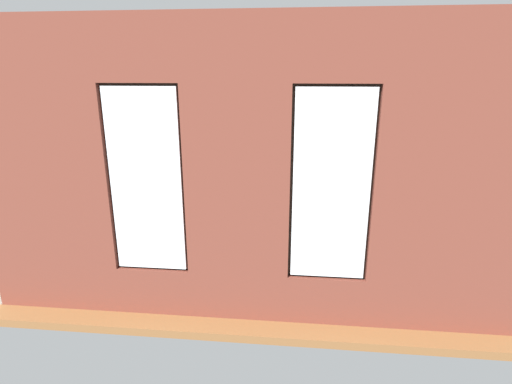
{
  "coord_description": "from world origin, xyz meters",
  "views": [
    {
      "loc": [
        -0.63,
        6.47,
        2.81
      ],
      "look_at": [
        -0.0,
        0.4,
        0.95
      ],
      "focal_mm": 28.0,
      "sensor_mm": 36.0,
      "label": 1
    }
  ],
  "objects_px": {
    "couch_left": "(400,226)",
    "candle_jar": "(258,213)",
    "coffee_table": "(258,220)",
    "potted_plant_by_left_couch": "(364,198)",
    "couch_by_window": "(229,264)",
    "cup_ceramic": "(278,212)",
    "tv_flatscreen": "(91,189)",
    "potted_plant_beside_window_right": "(86,244)",
    "table_plant_small": "(263,212)",
    "potted_plant_corner_far_left": "(448,273)",
    "media_console": "(96,226)",
    "papasan_chair": "(253,189)",
    "remote_silver": "(236,218)",
    "potted_plant_between_couches": "(329,243)",
    "remote_black": "(250,214)",
    "potted_plant_foreground_right": "(154,174)"
  },
  "relations": [
    {
      "from": "couch_by_window",
      "to": "potted_plant_corner_far_left",
      "type": "distance_m",
      "value": 2.77
    },
    {
      "from": "couch_by_window",
      "to": "media_console",
      "type": "relative_size",
      "value": 1.32
    },
    {
      "from": "candle_jar",
      "to": "potted_plant_by_left_couch",
      "type": "distance_m",
      "value": 2.41
    },
    {
      "from": "remote_black",
      "to": "potted_plant_beside_window_right",
      "type": "xyz_separation_m",
      "value": [
        2.02,
        1.79,
        0.15
      ]
    },
    {
      "from": "potted_plant_between_couches",
      "to": "potted_plant_corner_far_left",
      "type": "distance_m",
      "value": 1.49
    },
    {
      "from": "cup_ceramic",
      "to": "potted_plant_by_left_couch",
      "type": "distance_m",
      "value": 2.06
    },
    {
      "from": "cup_ceramic",
      "to": "candle_jar",
      "type": "xyz_separation_m",
      "value": [
        0.33,
        0.14,
        0.01
      ]
    },
    {
      "from": "couch_by_window",
      "to": "potted_plant_beside_window_right",
      "type": "distance_m",
      "value": 1.95
    },
    {
      "from": "potted_plant_between_couches",
      "to": "couch_left",
      "type": "bearing_deg",
      "value": -129.33
    },
    {
      "from": "couch_by_window",
      "to": "cup_ceramic",
      "type": "height_order",
      "value": "couch_by_window"
    },
    {
      "from": "potted_plant_beside_window_right",
      "to": "remote_black",
      "type": "bearing_deg",
      "value": -138.4
    },
    {
      "from": "potted_plant_corner_far_left",
      "to": "couch_by_window",
      "type": "bearing_deg",
      "value": -2.08
    },
    {
      "from": "cup_ceramic",
      "to": "papasan_chair",
      "type": "bearing_deg",
      "value": -67.51
    },
    {
      "from": "tv_flatscreen",
      "to": "potted_plant_by_left_couch",
      "type": "relative_size",
      "value": 2.2
    },
    {
      "from": "cup_ceramic",
      "to": "potted_plant_beside_window_right",
      "type": "distance_m",
      "value": 3.1
    },
    {
      "from": "potted_plant_beside_window_right",
      "to": "cup_ceramic",
      "type": "bearing_deg",
      "value": -143.81
    },
    {
      "from": "table_plant_small",
      "to": "potted_plant_corner_far_left",
      "type": "bearing_deg",
      "value": 146.97
    },
    {
      "from": "media_console",
      "to": "potted_plant_beside_window_right",
      "type": "xyz_separation_m",
      "value": [
        -0.59,
        1.35,
        0.31
      ]
    },
    {
      "from": "candle_jar",
      "to": "potted_plant_foreground_right",
      "type": "distance_m",
      "value": 3.06
    },
    {
      "from": "coffee_table",
      "to": "candle_jar",
      "type": "relative_size",
      "value": 10.34
    },
    {
      "from": "papasan_chair",
      "to": "remote_silver",
      "type": "bearing_deg",
      "value": 86.4
    },
    {
      "from": "papasan_chair",
      "to": "potted_plant_beside_window_right",
      "type": "bearing_deg",
      "value": 59.57
    },
    {
      "from": "remote_silver",
      "to": "potted_plant_foreground_right",
      "type": "bearing_deg",
      "value": 89.73
    },
    {
      "from": "coffee_table",
      "to": "potted_plant_beside_window_right",
      "type": "distance_m",
      "value": 2.76
    },
    {
      "from": "couch_left",
      "to": "candle_jar",
      "type": "xyz_separation_m",
      "value": [
        2.37,
        0.05,
        0.16
      ]
    },
    {
      "from": "coffee_table",
      "to": "remote_silver",
      "type": "relative_size",
      "value": 7.11
    },
    {
      "from": "table_plant_small",
      "to": "potted_plant_between_couches",
      "type": "relative_size",
      "value": 0.2
    },
    {
      "from": "candle_jar",
      "to": "media_console",
      "type": "distance_m",
      "value": 2.79
    },
    {
      "from": "couch_left",
      "to": "potted_plant_foreground_right",
      "type": "relative_size",
      "value": 1.65
    },
    {
      "from": "table_plant_small",
      "to": "potted_plant_corner_far_left",
      "type": "distance_m",
      "value": 2.91
    },
    {
      "from": "tv_flatscreen",
      "to": "potted_plant_foreground_right",
      "type": "bearing_deg",
      "value": -97.88
    },
    {
      "from": "table_plant_small",
      "to": "potted_plant_between_couches",
      "type": "bearing_deg",
      "value": 124.47
    },
    {
      "from": "remote_black",
      "to": "media_console",
      "type": "distance_m",
      "value": 2.65
    },
    {
      "from": "tv_flatscreen",
      "to": "potted_plant_by_left_couch",
      "type": "xyz_separation_m",
      "value": [
        -4.73,
        -1.71,
        -0.55
      ]
    },
    {
      "from": "remote_black",
      "to": "papasan_chair",
      "type": "relative_size",
      "value": 0.14
    },
    {
      "from": "media_console",
      "to": "tv_flatscreen",
      "type": "bearing_deg",
      "value": -90.0
    },
    {
      "from": "cup_ceramic",
      "to": "candle_jar",
      "type": "distance_m",
      "value": 0.36
    },
    {
      "from": "media_console",
      "to": "potted_plant_corner_far_left",
      "type": "xyz_separation_m",
      "value": [
        -5.28,
        1.36,
        0.14
      ]
    },
    {
      "from": "potted_plant_beside_window_right",
      "to": "couch_left",
      "type": "bearing_deg",
      "value": -159.0
    },
    {
      "from": "couch_left",
      "to": "candle_jar",
      "type": "distance_m",
      "value": 2.38
    },
    {
      "from": "potted_plant_foreground_right",
      "to": "remote_silver",
      "type": "bearing_deg",
      "value": 137.4
    },
    {
      "from": "papasan_chair",
      "to": "potted_plant_by_left_couch",
      "type": "height_order",
      "value": "papasan_chair"
    },
    {
      "from": "table_plant_small",
      "to": "couch_by_window",
      "type": "bearing_deg",
      "value": 77.46
    },
    {
      "from": "cup_ceramic",
      "to": "potted_plant_by_left_couch",
      "type": "height_order",
      "value": "potted_plant_by_left_couch"
    },
    {
      "from": "remote_black",
      "to": "potted_plant_beside_window_right",
      "type": "distance_m",
      "value": 2.7
    },
    {
      "from": "couch_left",
      "to": "tv_flatscreen",
      "type": "bearing_deg",
      "value": -84.62
    },
    {
      "from": "potted_plant_beside_window_right",
      "to": "potted_plant_corner_far_left",
      "type": "height_order",
      "value": "potted_plant_beside_window_right"
    },
    {
      "from": "papasan_chair",
      "to": "couch_by_window",
      "type": "bearing_deg",
      "value": 90.33
    },
    {
      "from": "remote_silver",
      "to": "potted_plant_beside_window_right",
      "type": "relative_size",
      "value": 0.12
    },
    {
      "from": "coffee_table",
      "to": "potted_plant_by_left_couch",
      "type": "height_order",
      "value": "potted_plant_by_left_couch"
    }
  ]
}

